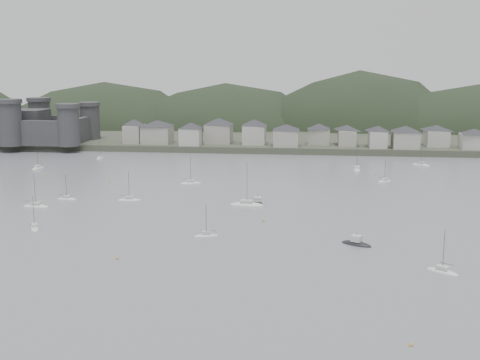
# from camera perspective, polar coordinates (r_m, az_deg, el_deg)

# --- Properties ---
(ground) EXTENTS (900.00, 900.00, 0.00)m
(ground) POSITION_cam_1_polar(r_m,az_deg,el_deg) (115.71, -4.39, -9.93)
(ground) COLOR slate
(ground) RESTS_ON ground
(far_shore_land) EXTENTS (900.00, 250.00, 3.00)m
(far_shore_land) POSITION_cam_1_polar(r_m,az_deg,el_deg) (403.60, 3.65, 5.23)
(far_shore_land) COLOR #383D2D
(far_shore_land) RESTS_ON ground
(forested_ridge) EXTENTS (851.55, 103.94, 102.57)m
(forested_ridge) POSITION_cam_1_polar(r_m,az_deg,el_deg) (379.48, 4.15, 2.92)
(forested_ridge) COLOR black
(forested_ridge) RESTS_ON ground
(castle) EXTENTS (66.00, 43.00, 20.00)m
(castle) POSITION_cam_1_polar(r_m,az_deg,el_deg) (320.28, -19.59, 4.86)
(castle) COLOR #353537
(castle) RESTS_ON far_shore_land
(waterfront_town) EXTENTS (451.48, 28.46, 12.92)m
(waterfront_town) POSITION_cam_1_polar(r_m,az_deg,el_deg) (292.72, 12.43, 4.27)
(waterfront_town) COLOR #A19E93
(waterfront_town) RESTS_ON far_shore_land
(sailboat_lead) EXTENTS (2.70, 6.28, 8.36)m
(sailboat_lead) POSITION_cam_1_polar(r_m,az_deg,el_deg) (275.40, -13.08, 2.06)
(sailboat_lead) COLOR silver
(sailboat_lead) RESTS_ON ground
(moored_fleet) EXTENTS (239.88, 173.67, 14.01)m
(moored_fleet) POSITION_cam_1_polar(r_m,az_deg,el_deg) (186.43, -6.23, -1.85)
(moored_fleet) COLOR silver
(moored_fleet) RESTS_ON ground
(motor_launch_near) EXTENTS (7.75, 5.87, 3.77)m
(motor_launch_near) POSITION_cam_1_polar(r_m,az_deg,el_deg) (142.72, 10.95, -5.91)
(motor_launch_near) COLOR black
(motor_launch_near) RESTS_ON ground
(motor_launch_far) EXTENTS (3.57, 7.22, 3.67)m
(motor_launch_far) POSITION_cam_1_polar(r_m,az_deg,el_deg) (180.48, 1.71, -2.17)
(motor_launch_far) COLOR black
(motor_launch_far) RESTS_ON ground
(mooring_buoys) EXTENTS (162.54, 144.36, 0.70)m
(mooring_buoys) POSITION_cam_1_polar(r_m,az_deg,el_deg) (168.16, -2.37, -3.20)
(mooring_buoys) COLOR #CA8B43
(mooring_buoys) RESTS_ON ground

